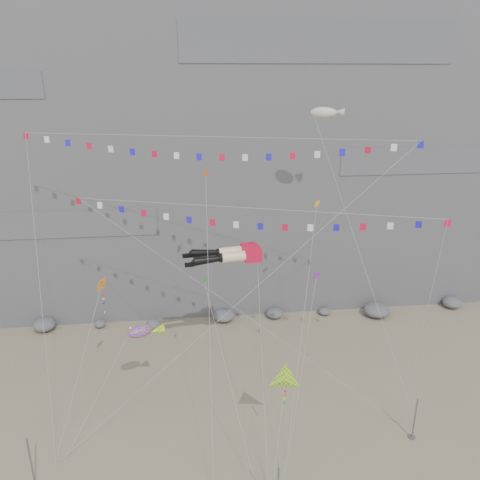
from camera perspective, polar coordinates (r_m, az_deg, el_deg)
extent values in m
plane|color=#86765C|center=(41.21, 0.09, -21.30)|extent=(120.00, 120.00, 0.00)
cube|color=slate|center=(63.12, -3.43, 17.72)|extent=(80.00, 28.00, 50.00)
cylinder|color=slate|center=(37.98, -24.12, -23.50)|extent=(0.12, 0.12, 4.09)
cylinder|color=slate|center=(40.93, 20.53, -19.74)|extent=(0.12, 0.12, 3.70)
cube|color=red|center=(39.42, 1.35, -1.52)|extent=(1.68, 2.13, 1.15)
cylinder|color=#FFCC9F|center=(38.49, -0.81, -2.05)|extent=(2.05, 1.12, 0.85)
sphere|color=black|center=(38.28, -2.22, -2.18)|extent=(0.78, 0.78, 0.78)
cone|color=black|center=(38.09, -3.91, -2.44)|extent=(2.40, 1.04, 0.79)
cube|color=black|center=(37.95, -6.19, -3.02)|extent=(0.79, 0.44, 0.28)
cylinder|color=#FFCC9F|center=(39.53, -1.22, -1.46)|extent=(2.05, 1.12, 0.85)
sphere|color=black|center=(39.32, -2.60, -1.59)|extent=(0.78, 0.78, 0.78)
cone|color=black|center=(39.08, -4.24, -1.59)|extent=(2.41, 1.04, 0.85)
cube|color=black|center=(38.88, -6.48, -1.91)|extent=(0.79, 0.44, 0.28)
cylinder|color=gray|center=(36.92, 2.31, -14.26)|extent=(0.03, 0.03, 17.69)
cylinder|color=gray|center=(37.19, -12.41, -6.16)|extent=(0.03, 0.03, 27.45)
cube|color=slate|center=(40.22, -21.48, -24.09)|extent=(0.16, 0.16, 0.10)
cylinder|color=gray|center=(38.78, 10.38, -9.24)|extent=(0.03, 0.03, 21.57)
cube|color=slate|center=(43.05, 19.01, -20.40)|extent=(0.16, 0.16, 0.10)
cylinder|color=gray|center=(37.86, -19.07, -15.10)|extent=(0.03, 0.03, 13.50)
cube|color=slate|center=(40.25, -21.61, -24.07)|extent=(0.16, 0.16, 0.10)
cylinder|color=gray|center=(38.33, -16.36, -17.77)|extent=(0.03, 0.03, 10.86)
cube|color=slate|center=(40.12, -20.67, -24.09)|extent=(0.16, 0.16, 0.10)
cylinder|color=gray|center=(34.94, 4.68, -23.10)|extent=(0.03, 0.03, 7.94)
cylinder|color=gray|center=(41.15, 15.37, -2.66)|extent=(0.03, 0.03, 27.86)
cube|color=slate|center=(42.92, 20.89, -20.80)|extent=(0.16, 0.16, 0.10)
cylinder|color=gray|center=(35.97, -3.77, -9.39)|extent=(0.03, 0.03, 24.40)
cylinder|color=gray|center=(38.02, 7.68, -14.65)|extent=(0.03, 0.03, 14.24)
cube|color=slate|center=(38.29, 5.84, -25.21)|extent=(0.16, 0.16, 0.10)
cylinder|color=gray|center=(36.09, -1.39, -16.59)|extent=(0.03, 0.03, 15.84)
cylinder|color=gray|center=(37.61, 7.58, -10.70)|extent=(0.03, 0.03, 22.73)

